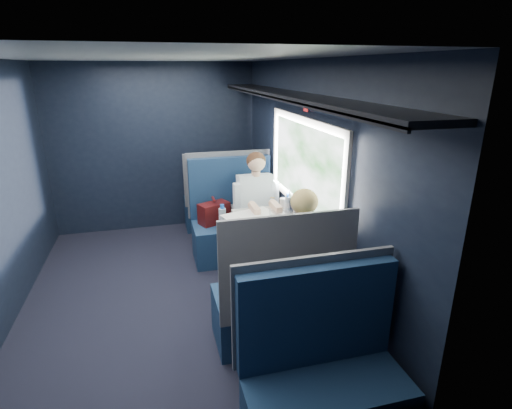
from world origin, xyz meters
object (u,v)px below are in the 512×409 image
object	(u,v)px
bottle_small	(287,203)
seat_bay_near	(233,223)
woman	(300,254)
laptop	(286,210)
table	(269,230)
seat_row_front	(221,201)
seat_bay_far	(277,300)
man	(257,203)
cup	(283,203)
seat_row_back	(323,382)

from	to	relation	value
bottle_small	seat_bay_near	bearing A→B (deg)	130.20
woman	laptop	xyz separation A→B (m)	(0.17, 0.87, 0.08)
table	laptop	distance (m)	0.32
seat_row_front	bottle_small	distance (m)	1.63
seat_bay_far	laptop	bearing A→B (deg)	67.87
man	bottle_small	bearing A→B (deg)	-60.52
seat_row_front	bottle_small	world-z (taller)	seat_row_front
seat_row_front	cup	bearing A→B (deg)	-70.52
seat_bay_far	cup	bearing A→B (deg)	69.94
seat_bay_far	seat_row_back	xyz separation A→B (m)	(0.00, -0.92, -0.00)
laptop	seat_row_back	bearing A→B (deg)	-102.14
seat_row_front	seat_row_back	bearing A→B (deg)	-90.00
seat_bay_far	table	bearing A→B (deg)	78.22
seat_bay_near	man	bearing A→B (deg)	-33.79
seat_bay_far	seat_row_front	distance (m)	2.67
man	seat_row_front	bearing A→B (deg)	102.83
man	laptop	world-z (taller)	man
seat_bay_far	woman	distance (m)	0.43
laptop	seat_bay_far	bearing A→B (deg)	-112.13
seat_row_front	laptop	distance (m)	1.74
table	seat_row_back	size ratio (longest dim) A/B	0.86
woman	laptop	size ratio (longest dim) A/B	3.54
bottle_small	seat_row_front	bearing A→B (deg)	107.70
seat_row_front	laptop	world-z (taller)	seat_row_front
seat_bay_far	bottle_small	world-z (taller)	seat_bay_far
man	cup	distance (m)	0.35
laptop	cup	bearing A→B (deg)	78.05
seat_row_front	woman	distance (m)	2.54
woman	cup	bearing A→B (deg)	78.66
bottle_small	table	bearing A→B (deg)	-135.56
woman	cup	xyz separation A→B (m)	(0.23, 1.15, 0.06)
seat_bay_far	seat_row_front	bearing A→B (deg)	90.00
laptop	seat_row_front	bearing A→B (deg)	104.41
seat_bay_near	seat_bay_far	world-z (taller)	same
man	seat_bay_far	bearing A→B (deg)	-99.03
seat_row_front	man	xyz separation A→B (m)	(0.25, -1.10, 0.31)
seat_bay_near	cup	bearing A→B (deg)	-41.44
seat_row_back	man	bearing A→B (deg)	84.28
cup	seat_bay_near	bearing A→B (deg)	138.56
laptop	cup	xyz separation A→B (m)	(0.06, 0.28, -0.02)
seat_row_front	seat_row_back	distance (m)	3.59
seat_bay_far	woman	world-z (taller)	woman
laptop	bottle_small	bearing A→B (deg)	65.87
man	bottle_small	world-z (taller)	man
seat_row_back	woman	xyz separation A→B (m)	(0.25, 1.09, 0.32)
seat_bay_far	bottle_small	distance (m)	1.33
seat_row_back	bottle_small	world-z (taller)	seat_row_back
seat_row_back	bottle_small	xyz separation A→B (m)	(0.48, 2.09, 0.42)
seat_bay_near	man	distance (m)	0.43
man	seat_row_back	bearing A→B (deg)	-95.72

